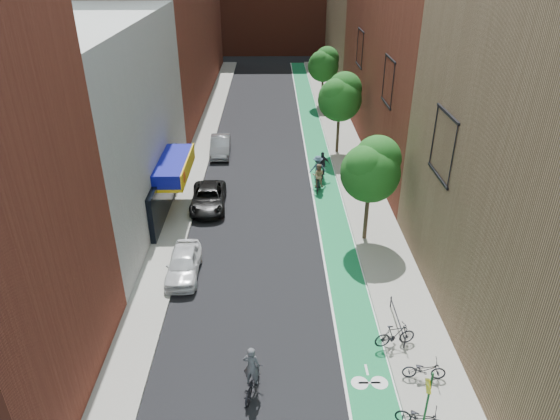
{
  "coord_description": "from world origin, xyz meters",
  "views": [
    {
      "loc": [
        0.14,
        -15.36,
        15.67
      ],
      "look_at": [
        0.59,
        11.07,
        1.5
      ],
      "focal_mm": 32.0,
      "sensor_mm": 36.0,
      "label": 1
    }
  ],
  "objects_px": {
    "parked_car_silver": "(220,146)",
    "cyclist_lead": "(252,378)",
    "parked_car_white": "(184,264)",
    "cyclist_lane_near": "(318,180)",
    "cyclist_lane_far": "(318,171)",
    "cyclist_lane_mid": "(322,169)",
    "parked_car_black": "(208,198)"
  },
  "relations": [
    {
      "from": "parked_car_silver",
      "to": "cyclist_lead",
      "type": "height_order",
      "value": "cyclist_lead"
    },
    {
      "from": "parked_car_black",
      "to": "cyclist_lane_near",
      "type": "distance_m",
      "value": 7.88
    },
    {
      "from": "parked_car_white",
      "to": "parked_car_silver",
      "type": "relative_size",
      "value": 0.92
    },
    {
      "from": "parked_car_silver",
      "to": "cyclist_lane_far",
      "type": "bearing_deg",
      "value": -40.99
    },
    {
      "from": "parked_car_white",
      "to": "cyclist_lane_near",
      "type": "bearing_deg",
      "value": 50.61
    },
    {
      "from": "parked_car_black",
      "to": "cyclist_lane_far",
      "type": "xyz_separation_m",
      "value": [
        7.58,
        3.43,
        0.4
      ]
    },
    {
      "from": "cyclist_lane_near",
      "to": "cyclist_lane_far",
      "type": "relative_size",
      "value": 0.92
    },
    {
      "from": "parked_car_white",
      "to": "cyclist_lane_far",
      "type": "xyz_separation_m",
      "value": [
        8.04,
        11.19,
        0.37
      ]
    },
    {
      "from": "parked_car_black",
      "to": "parked_car_silver",
      "type": "relative_size",
      "value": 1.08
    },
    {
      "from": "cyclist_lane_near",
      "to": "parked_car_white",
      "type": "bearing_deg",
      "value": 59.98
    },
    {
      "from": "cyclist_lead",
      "to": "cyclist_lane_near",
      "type": "relative_size",
      "value": 1.07
    },
    {
      "from": "parked_car_black",
      "to": "cyclist_lane_far",
      "type": "height_order",
      "value": "cyclist_lane_far"
    },
    {
      "from": "cyclist_lane_mid",
      "to": "cyclist_lane_near",
      "type": "bearing_deg",
      "value": 84.69
    },
    {
      "from": "cyclist_lane_near",
      "to": "cyclist_lane_far",
      "type": "height_order",
      "value": "cyclist_lane_far"
    },
    {
      "from": "parked_car_silver",
      "to": "cyclist_lane_mid",
      "type": "relative_size",
      "value": 2.12
    },
    {
      "from": "parked_car_silver",
      "to": "cyclist_lane_far",
      "type": "height_order",
      "value": "cyclist_lane_far"
    },
    {
      "from": "cyclist_lead",
      "to": "cyclist_lane_near",
      "type": "xyz_separation_m",
      "value": [
        4.1,
        18.04,
        0.13
      ]
    },
    {
      "from": "cyclist_lead",
      "to": "cyclist_lane_far",
      "type": "xyz_separation_m",
      "value": [
        4.16,
        19.14,
        0.33
      ]
    },
    {
      "from": "cyclist_lead",
      "to": "parked_car_black",
      "type": "bearing_deg",
      "value": -64.15
    },
    {
      "from": "parked_car_white",
      "to": "cyclist_lane_far",
      "type": "relative_size",
      "value": 1.84
    },
    {
      "from": "cyclist_lane_near",
      "to": "cyclist_lane_mid",
      "type": "relative_size",
      "value": 0.97
    },
    {
      "from": "parked_car_white",
      "to": "cyclist_lane_near",
      "type": "relative_size",
      "value": 2.0
    },
    {
      "from": "cyclist_lane_near",
      "to": "cyclist_lead",
      "type": "bearing_deg",
      "value": 85.52
    },
    {
      "from": "cyclist_lane_near",
      "to": "parked_car_black",
      "type": "bearing_deg",
      "value": 25.56
    },
    {
      "from": "parked_car_white",
      "to": "parked_car_black",
      "type": "height_order",
      "value": "parked_car_white"
    },
    {
      "from": "cyclist_lane_mid",
      "to": "cyclist_lane_far",
      "type": "xyz_separation_m",
      "value": [
        -0.44,
        -0.98,
        0.24
      ]
    },
    {
      "from": "parked_car_white",
      "to": "cyclist_lane_near",
      "type": "height_order",
      "value": "cyclist_lane_near"
    },
    {
      "from": "parked_car_black",
      "to": "cyclist_lane_far",
      "type": "relative_size",
      "value": 2.17
    },
    {
      "from": "cyclist_lane_near",
      "to": "cyclist_lane_far",
      "type": "xyz_separation_m",
      "value": [
        0.06,
        1.1,
        0.2
      ]
    },
    {
      "from": "parked_car_silver",
      "to": "cyclist_lead",
      "type": "xyz_separation_m",
      "value": [
        3.46,
        -25.28,
        -0.01
      ]
    },
    {
      "from": "parked_car_silver",
      "to": "cyclist_lead",
      "type": "distance_m",
      "value": 25.52
    },
    {
      "from": "cyclist_lane_near",
      "to": "cyclist_lane_mid",
      "type": "bearing_deg",
      "value": -95.34
    }
  ]
}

